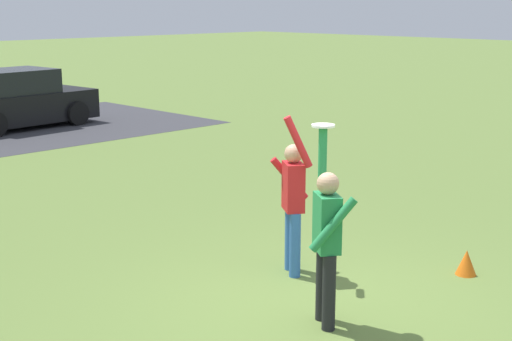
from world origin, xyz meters
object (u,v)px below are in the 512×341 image
at_px(frisbee_disc, 323,126).
at_px(parked_car_black, 16,101).
at_px(person_catcher, 327,236).
at_px(field_cone_orange, 466,262).
at_px(person_defender, 293,198).

height_order(frisbee_disc, parked_car_black, frisbee_disc).
distance_m(person_catcher, field_cone_orange, 2.53).
bearing_deg(person_defender, field_cone_orange, 78.21).
height_order(person_catcher, field_cone_orange, person_catcher).
xyz_separation_m(parked_car_black, field_cone_orange, (-1.46, -14.43, -0.57)).
xyz_separation_m(frisbee_disc, parked_car_black, (3.71, 13.94, -1.37)).
height_order(parked_car_black, field_cone_orange, parked_car_black).
xyz_separation_m(person_defender, frisbee_disc, (-0.76, -1.09, 1.11)).
xyz_separation_m(person_catcher, frisbee_disc, (0.13, 0.18, 1.11)).
height_order(person_catcher, person_defender, person_catcher).
bearing_deg(frisbee_disc, person_catcher, -124.88).
bearing_deg(field_cone_orange, frisbee_disc, 167.66).
distance_m(person_defender, field_cone_orange, 2.32).
relative_size(person_catcher, parked_car_black, 0.49).
relative_size(person_catcher, frisbee_disc, 8.59).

